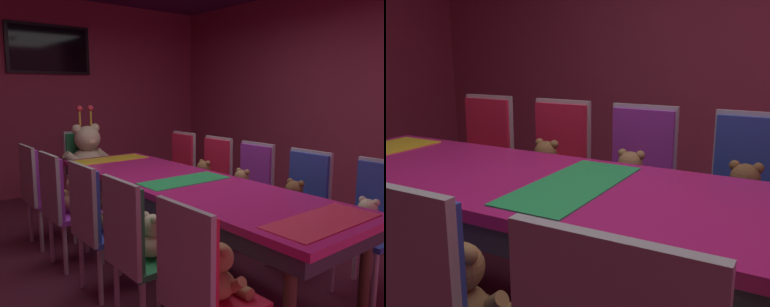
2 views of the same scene
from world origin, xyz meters
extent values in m
cube|color=#99334C|center=(2.60, 0.00, 1.40)|extent=(0.12, 6.40, 2.80)
cube|color=#C61E72|center=(0.00, 0.00, 0.71)|extent=(0.90, 3.11, 0.05)
cube|color=#33333F|center=(0.00, 0.00, 0.64)|extent=(0.88, 3.05, 0.10)
cylinder|color=#4C3826|center=(0.38, 1.40, 0.34)|extent=(0.07, 0.07, 0.69)
cube|color=green|center=(0.00, 0.00, 0.74)|extent=(0.77, 0.32, 0.01)
cube|color=#2D47B2|center=(-0.88, 0.00, 0.71)|extent=(0.05, 0.38, 0.50)
cube|color=#B2B2B7|center=(-0.90, 0.00, 0.71)|extent=(0.03, 0.41, 0.55)
sphere|color=olive|center=(-0.68, 0.00, 0.67)|extent=(0.15, 0.15, 0.15)
sphere|color=#AE7747|center=(-0.63, 0.00, 0.66)|extent=(0.05, 0.05, 0.05)
sphere|color=olive|center=(-0.70, 0.06, 0.73)|extent=(0.05, 0.05, 0.05)
sphere|color=olive|center=(-0.70, -0.05, 0.73)|extent=(0.05, 0.05, 0.05)
cylinder|color=olive|center=(-0.66, 0.10, 0.56)|extent=(0.05, 0.13, 0.12)
cylinder|color=olive|center=(-0.66, -0.09, 0.56)|extent=(0.05, 0.13, 0.12)
cylinder|color=olive|center=(-0.58, 0.05, 0.49)|extent=(0.06, 0.14, 0.06)
cube|color=#2D47B2|center=(0.71, -0.60, 0.44)|extent=(0.40, 0.40, 0.04)
cube|color=#2D47B2|center=(0.89, -0.60, 0.71)|extent=(0.05, 0.38, 0.50)
cube|color=#B2B2B7|center=(0.91, -0.60, 0.71)|extent=(0.03, 0.41, 0.55)
cylinder|color=#B2B2B7|center=(0.87, -0.44, 0.21)|extent=(0.04, 0.04, 0.42)
cylinder|color=#B2B2B7|center=(0.55, -0.44, 0.21)|extent=(0.04, 0.04, 0.42)
cylinder|color=#B2B2B7|center=(0.55, -0.76, 0.21)|extent=(0.04, 0.04, 0.42)
ellipsoid|color=brown|center=(0.71, -0.60, 0.54)|extent=(0.19, 0.19, 0.15)
sphere|color=brown|center=(0.69, -0.60, 0.68)|extent=(0.15, 0.15, 0.15)
sphere|color=#99663C|center=(0.64, -0.60, 0.66)|extent=(0.06, 0.06, 0.06)
sphere|color=brown|center=(0.71, -0.65, 0.73)|extent=(0.06, 0.06, 0.06)
sphere|color=brown|center=(0.71, -0.54, 0.73)|extent=(0.06, 0.06, 0.06)
cylinder|color=brown|center=(0.67, -0.69, 0.56)|extent=(0.05, 0.13, 0.12)
cylinder|color=brown|center=(0.67, -0.50, 0.56)|extent=(0.05, 0.13, 0.12)
cylinder|color=brown|center=(0.59, -0.65, 0.49)|extent=(0.06, 0.14, 0.06)
cylinder|color=brown|center=(0.59, -0.55, 0.49)|extent=(0.06, 0.14, 0.06)
cube|color=purple|center=(0.72, 0.02, 0.44)|extent=(0.40, 0.40, 0.04)
cube|color=purple|center=(0.90, 0.02, 0.71)|extent=(0.05, 0.38, 0.50)
cube|color=#B2B2B7|center=(0.92, 0.02, 0.71)|extent=(0.03, 0.41, 0.55)
cylinder|color=#B2B2B7|center=(0.88, 0.18, 0.21)|extent=(0.04, 0.04, 0.42)
cylinder|color=#B2B2B7|center=(0.88, -0.14, 0.21)|extent=(0.04, 0.04, 0.42)
cylinder|color=#B2B2B7|center=(0.56, 0.18, 0.21)|extent=(0.04, 0.04, 0.42)
cylinder|color=#B2B2B7|center=(0.56, -0.14, 0.21)|extent=(0.04, 0.04, 0.42)
ellipsoid|color=#9E7247|center=(0.72, 0.02, 0.54)|extent=(0.18, 0.18, 0.14)
sphere|color=#9E7247|center=(0.70, 0.02, 0.67)|extent=(0.14, 0.14, 0.14)
sphere|color=tan|center=(0.65, 0.02, 0.66)|extent=(0.05, 0.05, 0.05)
sphere|color=#9E7247|center=(0.72, -0.03, 0.72)|extent=(0.05, 0.05, 0.05)
sphere|color=#9E7247|center=(0.72, 0.08, 0.72)|extent=(0.05, 0.05, 0.05)
cylinder|color=#9E7247|center=(0.68, -0.07, 0.55)|extent=(0.05, 0.13, 0.12)
cylinder|color=#9E7247|center=(0.68, 0.11, 0.55)|extent=(0.05, 0.13, 0.12)
cylinder|color=#9E7247|center=(0.60, -0.02, 0.49)|extent=(0.06, 0.13, 0.06)
cylinder|color=#9E7247|center=(0.60, 0.07, 0.49)|extent=(0.06, 0.13, 0.06)
cube|color=red|center=(0.73, 0.60, 0.44)|extent=(0.40, 0.40, 0.04)
cube|color=red|center=(0.91, 0.60, 0.71)|extent=(0.05, 0.38, 0.50)
cube|color=#B2B2B7|center=(0.93, 0.60, 0.71)|extent=(0.03, 0.41, 0.55)
cylinder|color=#B2B2B7|center=(0.89, 0.76, 0.21)|extent=(0.04, 0.04, 0.42)
cylinder|color=#B2B2B7|center=(0.89, 0.44, 0.21)|extent=(0.04, 0.04, 0.42)
cylinder|color=#B2B2B7|center=(0.57, 0.76, 0.21)|extent=(0.04, 0.04, 0.42)
cylinder|color=#B2B2B7|center=(0.57, 0.44, 0.21)|extent=(0.04, 0.04, 0.42)
ellipsoid|color=olive|center=(0.73, 0.60, 0.54)|extent=(0.18, 0.18, 0.15)
sphere|color=olive|center=(0.71, 0.60, 0.67)|extent=(0.15, 0.15, 0.15)
sphere|color=#AE7747|center=(0.66, 0.60, 0.66)|extent=(0.05, 0.05, 0.05)
sphere|color=olive|center=(0.73, 0.55, 0.73)|extent=(0.05, 0.05, 0.05)
sphere|color=olive|center=(0.73, 0.66, 0.73)|extent=(0.05, 0.05, 0.05)
cylinder|color=olive|center=(0.69, 0.51, 0.55)|extent=(0.05, 0.13, 0.12)
cylinder|color=olive|center=(0.69, 0.69, 0.55)|extent=(0.05, 0.13, 0.12)
cylinder|color=olive|center=(0.61, 0.55, 0.49)|extent=(0.06, 0.14, 0.06)
cylinder|color=olive|center=(0.61, 0.65, 0.49)|extent=(0.06, 0.14, 0.06)
cube|color=red|center=(0.73, 1.24, 0.44)|extent=(0.40, 0.40, 0.04)
cube|color=red|center=(0.91, 1.24, 0.71)|extent=(0.05, 0.38, 0.50)
cube|color=#B2B2B7|center=(0.94, 1.24, 0.71)|extent=(0.03, 0.41, 0.55)
cylinder|color=#B2B2B7|center=(0.89, 1.40, 0.21)|extent=(0.04, 0.04, 0.42)
cylinder|color=#B2B2B7|center=(0.89, 1.08, 0.21)|extent=(0.04, 0.04, 0.42)
cylinder|color=#B2B2B7|center=(0.57, 1.40, 0.21)|extent=(0.04, 0.04, 0.42)
cylinder|color=#B2B2B7|center=(0.57, 1.08, 0.21)|extent=(0.04, 0.04, 0.42)
camera|label=1|loc=(-1.97, -2.58, 1.50)|focal=37.14mm
camera|label=2|loc=(-1.54, -0.87, 1.29)|focal=40.70mm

